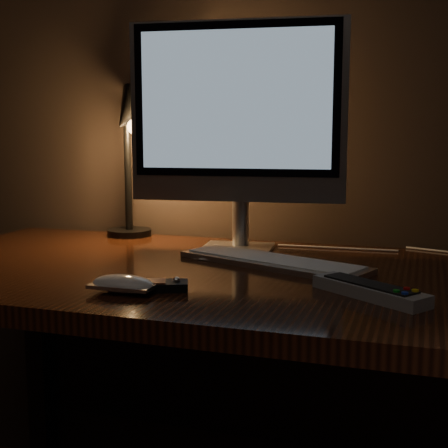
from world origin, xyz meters
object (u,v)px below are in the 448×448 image
(monitor, at_px, (237,117))
(mouse, at_px, (123,286))
(media_remote, at_px, (151,286))
(desk_lamp, at_px, (130,135))
(keyboard, at_px, (273,261))
(tv_remote, at_px, (370,290))
(desk, at_px, (257,321))

(monitor, distance_m, mouse, 0.56)
(media_remote, bearing_deg, mouse, -167.23)
(monitor, bearing_deg, mouse, -106.04)
(mouse, bearing_deg, desk_lamp, 114.42)
(keyboard, distance_m, tv_remote, 0.31)
(keyboard, bearing_deg, desk_lamp, 175.03)
(monitor, distance_m, tv_remote, 0.59)
(mouse, bearing_deg, keyboard, 57.01)
(media_remote, bearing_deg, keyboard, 38.75)
(mouse, bearing_deg, desk, 60.74)
(keyboard, height_order, mouse, mouse)
(desk_lamp, bearing_deg, tv_remote, -30.78)
(desk, relative_size, mouse, 13.40)
(keyboard, height_order, media_remote, media_remote)
(desk, bearing_deg, desk_lamp, 151.36)
(media_remote, bearing_deg, desk_lamp, 97.71)
(keyboard, xyz_separation_m, desk_lamp, (-0.45, 0.22, 0.27))
(monitor, xyz_separation_m, tv_remote, (0.35, -0.35, -0.31))
(desk_lamp, bearing_deg, keyboard, -24.34)
(desk, xyz_separation_m, media_remote, (-0.13, -0.28, 0.14))
(desk, bearing_deg, keyboard, 13.71)
(desk, height_order, mouse, mouse)
(mouse, bearing_deg, tv_remote, 13.48)
(media_remote, height_order, tv_remote, tv_remote)
(desk_lamp, bearing_deg, monitor, -11.68)
(desk, height_order, monitor, monitor)
(keyboard, distance_m, mouse, 0.38)
(desk, bearing_deg, monitor, 121.90)
(keyboard, bearing_deg, media_remote, -98.24)
(tv_remote, distance_m, desk_lamp, 0.84)
(keyboard, relative_size, desk_lamp, 1.06)
(mouse, xyz_separation_m, media_remote, (0.04, 0.03, -0.00))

